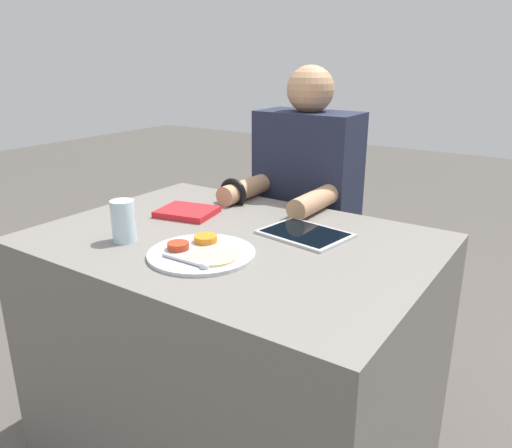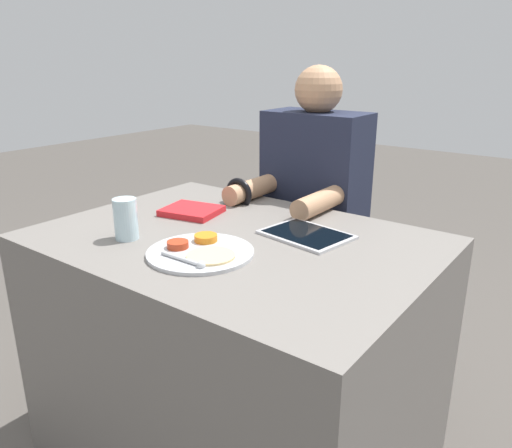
% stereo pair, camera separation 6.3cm
% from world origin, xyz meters
% --- Properties ---
extents(dining_table, '(1.11, 0.80, 0.76)m').
position_xyz_m(dining_table, '(0.00, 0.00, 0.38)').
color(dining_table, slate).
rests_on(dining_table, ground_plane).
extents(thali_tray, '(0.28, 0.28, 0.03)m').
position_xyz_m(thali_tray, '(0.01, -0.16, 0.77)').
color(thali_tray, '#B7BABF').
rests_on(thali_tray, dining_table).
extents(red_notebook, '(0.20, 0.18, 0.02)m').
position_xyz_m(red_notebook, '(-0.25, 0.09, 0.77)').
color(red_notebook, silver).
rests_on(red_notebook, dining_table).
extents(tablet_device, '(0.26, 0.21, 0.01)m').
position_xyz_m(tablet_device, '(0.16, 0.13, 0.77)').
color(tablet_device, '#B7B7BC').
rests_on(tablet_device, dining_table).
extents(person_diner, '(0.38, 0.45, 1.22)m').
position_xyz_m(person_diner, '(-0.06, 0.55, 0.58)').
color(person_diner, black).
rests_on(person_diner, ground_plane).
extents(drinking_glass, '(0.07, 0.07, 0.12)m').
position_xyz_m(drinking_glass, '(-0.23, -0.19, 0.82)').
color(drinking_glass, silver).
rests_on(drinking_glass, dining_table).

